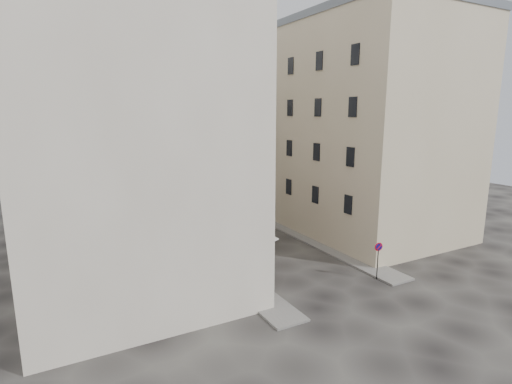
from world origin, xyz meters
TOP-DOWN VIEW (x-y plane):
  - ground at (0.00, 0.00)m, footprint 90.00×90.00m
  - sidewalk_left at (-4.50, 4.00)m, footprint 2.00×22.00m
  - sidewalk_right at (4.50, 3.00)m, footprint 2.00×18.00m
  - building_left at (-10.50, 3.00)m, footprint 12.20×16.20m
  - building_right at (10.50, 3.50)m, footprint 12.20×14.20m
  - building_back at (-1.00, 19.00)m, footprint 18.20×10.20m
  - cafe_storefront at (-4.32, 1.00)m, footprint 1.74×7.30m
  - stone_steps at (0.00, 12.57)m, footprint 9.00×3.15m
  - bollard_near at (-3.25, -1.00)m, footprint 0.12×0.12m
  - bollard_mid at (-3.25, 2.50)m, footprint 0.12×0.12m
  - bollard_far at (-3.25, 6.00)m, footprint 0.12×0.12m
  - no_parking_sign at (3.42, -4.72)m, footprint 0.56×0.16m
  - bistro_table_a at (-3.24, -1.31)m, footprint 1.29×0.60m
  - bistro_table_b at (-3.38, 0.28)m, footprint 1.29×0.60m
  - bistro_table_c at (-3.36, 0.67)m, footprint 1.39×0.65m
  - bistro_table_d at (-2.60, 2.51)m, footprint 1.38×0.65m
  - bistro_table_e at (-3.32, 4.35)m, footprint 1.30×0.61m
  - pedestrian at (-2.54, 1.74)m, footprint 0.61×0.43m

SIDE VIEW (x-z plane):
  - ground at x=0.00m, z-range 0.00..0.00m
  - sidewalk_left at x=-4.50m, z-range 0.00..0.12m
  - sidewalk_right at x=4.50m, z-range 0.00..0.12m
  - stone_steps at x=0.00m, z-range 0.00..0.80m
  - bistro_table_a at x=-3.24m, z-range 0.01..0.92m
  - bistro_table_b at x=-3.38m, z-range 0.01..0.92m
  - bistro_table_e at x=-3.32m, z-range 0.01..0.93m
  - bistro_table_d at x=-2.60m, z-range 0.01..0.98m
  - bistro_table_c at x=-3.36m, z-range 0.01..0.99m
  - bollard_near at x=-3.25m, z-range 0.04..1.02m
  - bollard_mid at x=-3.25m, z-range 0.04..1.02m
  - bollard_far at x=-3.25m, z-range 0.04..1.02m
  - pedestrian at x=-2.54m, z-range 0.00..1.59m
  - no_parking_sign at x=3.42m, z-range 0.52..3.03m
  - cafe_storefront at x=-4.32m, z-range 0.13..3.63m
  - building_right at x=10.50m, z-range 0.01..18.61m
  - building_back at x=-1.00m, z-range 0.01..18.61m
  - building_left at x=-10.50m, z-range 0.01..20.61m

